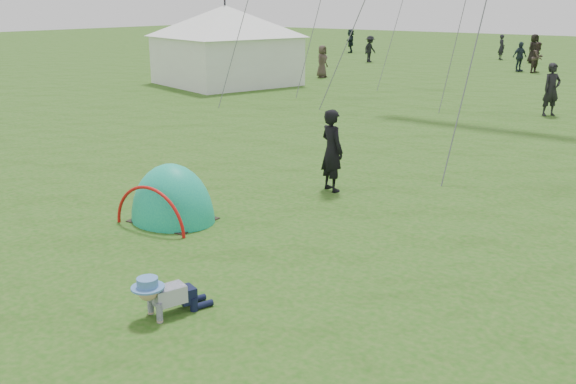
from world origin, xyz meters
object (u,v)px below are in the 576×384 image
Objects in this scene: standing_adult at (332,150)px; event_marquee at (226,42)px; crawling_toddler at (164,294)px; popup_tent at (173,220)px.

standing_adult is 0.30× the size of event_marquee.
crawling_toddler is 0.13× the size of event_marquee.
crawling_toddler is at bearing -49.79° from popup_tent.
event_marquee is at bearing 148.38° from crawling_toddler.
standing_adult reaches higher than crawling_toddler.
event_marquee reaches higher than crawling_toddler.
popup_tent is 19.30m from event_marquee.
popup_tent is (-2.59, 2.52, -0.28)m from crawling_toddler.
event_marquee is at bearing 124.31° from popup_tent.
standing_adult is at bearing 64.49° from popup_tent.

